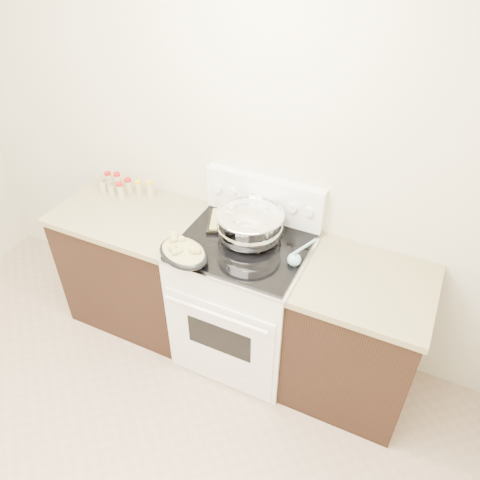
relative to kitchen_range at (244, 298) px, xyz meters
The scene contains 9 objects.
counter_left 0.83m from the kitchen_range, behind, with size 0.93×0.67×0.92m.
counter_right 0.73m from the kitchen_range, ahead, with size 0.73×0.67×0.92m.
kitchen_range is the anchor object (origin of this frame).
mixing_bowl 0.55m from the kitchen_range, 77.32° to the left, with size 0.42×0.42×0.23m.
roasting_pan 0.62m from the kitchen_range, 131.15° to the right, with size 0.40×0.34×0.11m.
baking_sheet 0.51m from the kitchen_range, 126.40° to the left, with size 0.44×0.38×0.06m.
wooden_spoon 0.48m from the kitchen_range, ahead, with size 0.04×0.25×0.04m.
blue_ladle 0.59m from the kitchen_range, ahead, with size 0.10×0.27×0.10m.
spice_jars 1.12m from the kitchen_range, behind, with size 0.39×0.14×0.13m.
Camera 1 is at (1.26, -0.53, 2.64)m, focal length 35.00 mm.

